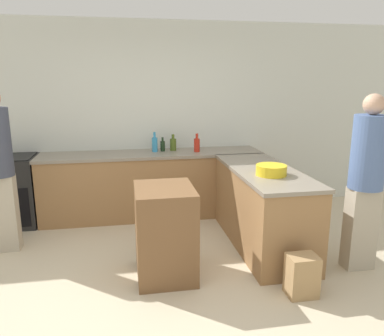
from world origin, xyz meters
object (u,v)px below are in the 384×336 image
(wine_bottle_dark, at_px, (163,146))
(person_at_peninsula, at_px, (366,177))
(dish_soap_bottle, at_px, (155,144))
(paper_bag, at_px, (302,276))
(olive_oil_bottle, at_px, (173,144))
(island_table, at_px, (165,232))
(mixing_bowl, at_px, (271,170))
(hot_sauce_bottle, at_px, (197,145))
(range_oven, at_px, (13,191))

(wine_bottle_dark, xyz_separation_m, person_at_peninsula, (1.80, -1.99, -0.02))
(dish_soap_bottle, bearing_deg, paper_bag, -64.88)
(wine_bottle_dark, bearing_deg, dish_soap_bottle, -165.55)
(olive_oil_bottle, bearing_deg, wine_bottle_dark, -171.19)
(island_table, distance_m, mixing_bowl, 1.29)
(olive_oil_bottle, distance_m, hot_sauce_bottle, 0.35)
(person_at_peninsula, height_order, paper_bag, person_at_peninsula)
(hot_sauce_bottle, distance_m, wine_bottle_dark, 0.48)
(hot_sauce_bottle, bearing_deg, person_at_peninsula, -54.27)
(dish_soap_bottle, relative_size, wine_bottle_dark, 1.40)
(wine_bottle_dark, bearing_deg, island_table, -95.46)
(dish_soap_bottle, xyz_separation_m, person_at_peninsula, (1.91, -1.96, -0.06))
(range_oven, bearing_deg, paper_bag, -37.40)
(hot_sauce_bottle, bearing_deg, olive_oil_bottle, 152.90)
(range_oven, distance_m, dish_soap_bottle, 1.97)
(island_table, distance_m, person_at_peninsula, 2.04)
(olive_oil_bottle, height_order, paper_bag, olive_oil_bottle)
(range_oven, distance_m, hot_sauce_bottle, 2.53)
(dish_soap_bottle, distance_m, hot_sauce_bottle, 0.59)
(range_oven, bearing_deg, wine_bottle_dark, 2.51)
(range_oven, bearing_deg, person_at_peninsula, -26.56)
(person_at_peninsula, bearing_deg, dish_soap_bottle, 134.25)
(person_at_peninsula, bearing_deg, island_table, 174.16)
(wine_bottle_dark, relative_size, paper_bag, 0.51)
(hot_sauce_bottle, height_order, paper_bag, hot_sauce_bottle)
(hot_sauce_bottle, bearing_deg, dish_soap_bottle, 169.48)
(mixing_bowl, bearing_deg, paper_bag, -89.91)
(range_oven, relative_size, dish_soap_bottle, 3.37)
(range_oven, distance_m, mixing_bowl, 3.37)
(dish_soap_bottle, relative_size, paper_bag, 0.72)
(dish_soap_bottle, xyz_separation_m, wine_bottle_dark, (0.11, 0.03, -0.03))
(wine_bottle_dark, height_order, person_at_peninsula, person_at_peninsula)
(island_table, xyz_separation_m, olive_oil_bottle, (0.32, 1.81, 0.55))
(dish_soap_bottle, bearing_deg, range_oven, -178.22)
(paper_bag, bearing_deg, island_table, 153.08)
(mixing_bowl, xyz_separation_m, person_at_peninsula, (0.81, -0.43, -0.00))
(paper_bag, bearing_deg, wine_bottle_dark, 112.57)
(island_table, distance_m, wine_bottle_dark, 1.87)
(island_table, relative_size, paper_bag, 2.35)
(range_oven, xyz_separation_m, hot_sauce_bottle, (2.47, -0.05, 0.55))
(person_at_peninsula, xyz_separation_m, paper_bag, (-0.81, -0.39, -0.77))
(range_oven, height_order, dish_soap_bottle, dish_soap_bottle)
(range_oven, bearing_deg, dish_soap_bottle, 1.78)
(mixing_bowl, bearing_deg, olive_oil_bottle, 117.76)
(olive_oil_bottle, xyz_separation_m, paper_bag, (0.84, -2.40, -0.81))
(mixing_bowl, distance_m, paper_bag, 1.12)
(wine_bottle_dark, bearing_deg, paper_bag, -67.43)
(mixing_bowl, distance_m, person_at_peninsula, 0.92)
(dish_soap_bottle, distance_m, paper_bag, 2.72)
(hot_sauce_bottle, relative_size, person_at_peninsula, 0.14)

